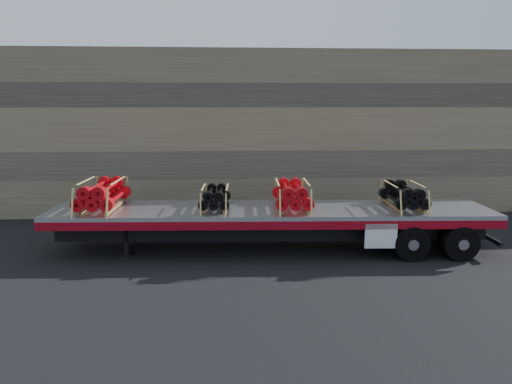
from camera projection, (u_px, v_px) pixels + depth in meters
ground at (271, 249)px, 16.55m from camera, size 120.00×120.00×0.00m
rock_wall at (257, 132)px, 22.32m from camera, size 44.00×3.00×7.00m
trailer at (271, 229)px, 16.33m from camera, size 14.29×3.41×1.42m
bundle_front at (103, 195)px, 16.02m from camera, size 1.36×2.55×0.88m
bundle_midfront at (215, 198)px, 16.11m from camera, size 1.03×1.92×0.66m
bundle_midrear at (292, 195)px, 16.15m from camera, size 1.26×2.36×0.82m
bundle_rear at (403, 196)px, 16.22m from camera, size 1.16×2.17×0.75m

